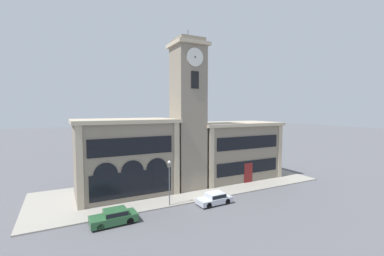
# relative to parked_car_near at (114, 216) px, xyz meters

# --- Properties ---
(ground_plane) EXTENTS (300.00, 300.00, 0.00)m
(ground_plane) POSITION_rel_parked_car_near_xyz_m (11.28, 1.36, -0.74)
(ground_plane) COLOR #56565B
(sidewalk_kerb) EXTENTS (39.30, 12.57, 0.15)m
(sidewalk_kerb) POSITION_rel_parked_car_near_xyz_m (11.28, 7.65, -0.66)
(sidewalk_kerb) COLOR gray
(sidewalk_kerb) RESTS_ON ground_plane
(clock_tower) EXTENTS (4.59, 4.59, 21.53)m
(clock_tower) POSITION_rel_parked_car_near_xyz_m (11.29, 6.78, 9.50)
(clock_tower) COLOR gray
(clock_tower) RESTS_ON ground_plane
(town_hall_left_wing) EXTENTS (12.68, 7.79, 9.72)m
(town_hall_left_wing) POSITION_rel_parked_car_near_xyz_m (3.05, 8.35, 4.15)
(town_hall_left_wing) COLOR gray
(town_hall_left_wing) RESTS_ON ground_plane
(town_hall_right_wing) EXTENTS (14.10, 7.79, 8.90)m
(town_hall_right_wing) POSITION_rel_parked_car_near_xyz_m (20.23, 8.36, 3.74)
(town_hall_right_wing) COLOR gray
(town_hall_right_wing) RESTS_ON ground_plane
(parked_car_near) EXTENTS (4.40, 2.05, 1.40)m
(parked_car_near) POSITION_rel_parked_car_near_xyz_m (0.00, 0.00, 0.00)
(parked_car_near) COLOR #285633
(parked_car_near) RESTS_ON ground_plane
(parked_car_mid) EXTENTS (4.16, 1.99, 1.31)m
(parked_car_mid) POSITION_rel_parked_car_near_xyz_m (11.32, 0.00, -0.05)
(parked_car_mid) COLOR #B2B7C1
(parked_car_mid) RESTS_ON ground_plane
(street_lamp) EXTENTS (0.36, 0.36, 5.09)m
(street_lamp) POSITION_rel_parked_car_near_xyz_m (6.40, 1.71, 2.81)
(street_lamp) COLOR #4C4C51
(street_lamp) RESTS_ON sidewalk_kerb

